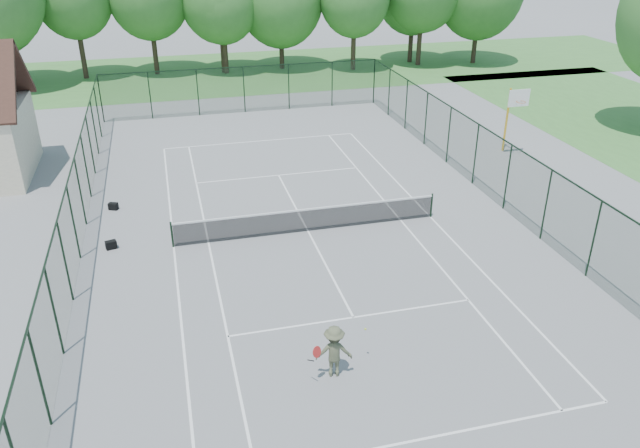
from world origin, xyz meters
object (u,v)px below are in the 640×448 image
Objects in this scene: tennis_net at (308,219)px; basketball_goal at (513,108)px; tennis_player at (334,351)px; sports_bag_a at (111,245)px.

basketball_goal is (12.85, 6.44, 1.99)m from tennis_net.
tennis_player is at bearing -98.77° from tennis_net.
tennis_net is 7.89m from sports_bag_a.
basketball_goal is 21.69m from sports_bag_a.
tennis_player is at bearing -70.71° from sports_bag_a.
tennis_net is 14.51m from basketball_goal.
basketball_goal is 21.02m from tennis_player.
tennis_net reaches higher than sports_bag_a.
tennis_player is (-1.38, -8.93, 0.23)m from tennis_net.
tennis_net is at bearing 81.23° from tennis_player.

